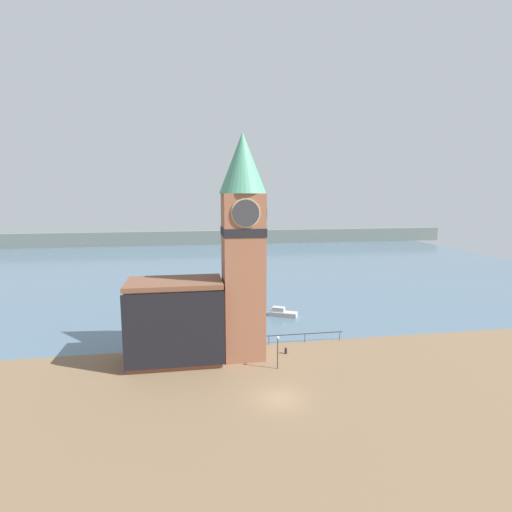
% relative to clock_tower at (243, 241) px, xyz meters
% --- Properties ---
extents(ground_plane, '(160.00, 160.00, 0.00)m').
position_rel_clock_tower_xyz_m(ground_plane, '(1.87, -10.09, -12.94)').
color(ground_plane, brown).
extents(water, '(160.00, 120.00, 0.00)m').
position_rel_clock_tower_xyz_m(water, '(1.87, 63.06, -12.94)').
color(water, slate).
rests_on(water, ground_plane).
extents(far_shoreline, '(180.00, 3.00, 5.00)m').
position_rel_clock_tower_xyz_m(far_shoreline, '(1.87, 103.06, -10.44)').
color(far_shoreline, slate).
rests_on(far_shoreline, water).
extents(pier_railing, '(9.61, 0.08, 1.09)m').
position_rel_clock_tower_xyz_m(pier_railing, '(7.97, 2.81, -12.00)').
color(pier_railing, '#232328').
rests_on(pier_railing, ground_plane).
extents(clock_tower, '(5.01, 5.01, 24.37)m').
position_rel_clock_tower_xyz_m(clock_tower, '(0.00, 0.00, 0.00)').
color(clock_tower, '#935B42').
rests_on(clock_tower, ground_plane).
extents(pier_building, '(10.13, 6.16, 8.91)m').
position_rel_clock_tower_xyz_m(pier_building, '(-7.41, -0.21, -8.46)').
color(pier_building, brown).
rests_on(pier_building, ground_plane).
extents(boat_near, '(4.34, 3.18, 1.35)m').
position_rel_clock_tower_xyz_m(boat_near, '(7.66, 13.61, -12.45)').
color(boat_near, '#B7B2A8').
rests_on(boat_near, water).
extents(mooring_bollard_near, '(0.29, 0.29, 0.73)m').
position_rel_clock_tower_xyz_m(mooring_bollard_near, '(4.81, -0.30, -12.55)').
color(mooring_bollard_near, black).
rests_on(mooring_bollard_near, ground_plane).
extents(lamp_post, '(0.32, 0.32, 3.54)m').
position_rel_clock_tower_xyz_m(lamp_post, '(3.01, -4.04, -10.43)').
color(lamp_post, '#2D2D33').
rests_on(lamp_post, ground_plane).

